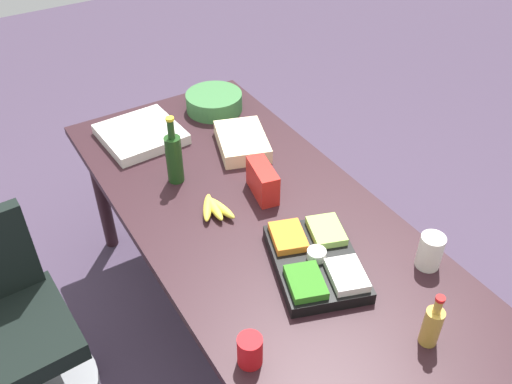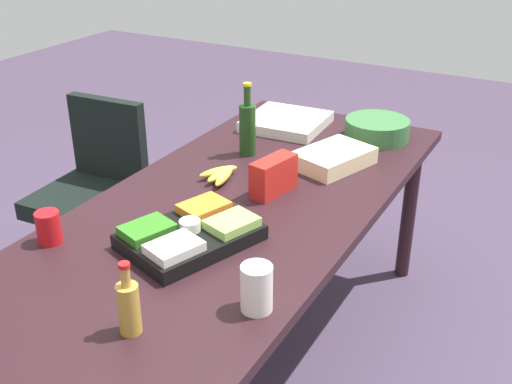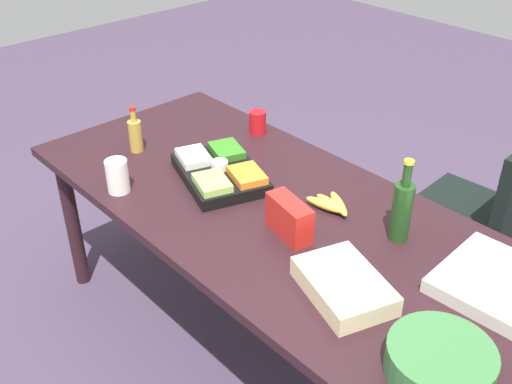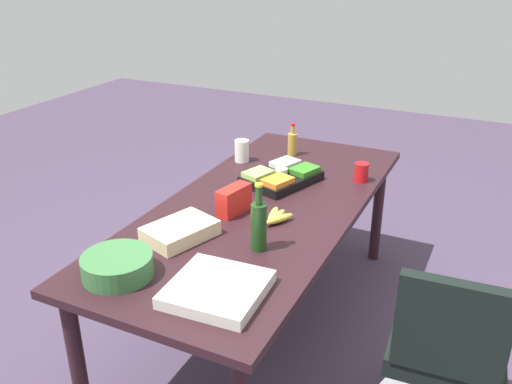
{
  "view_description": "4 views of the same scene",
  "coord_description": "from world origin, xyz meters",
  "px_view_note": "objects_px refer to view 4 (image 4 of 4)",
  "views": [
    {
      "loc": [
        1.41,
        -0.9,
        2.29
      ],
      "look_at": [
        -0.08,
        0.01,
        0.88
      ],
      "focal_mm": 38.76,
      "sensor_mm": 36.0,
      "label": 1
    },
    {
      "loc": [
        1.77,
        1.08,
        1.85
      ],
      "look_at": [
        -0.01,
        0.09,
        0.85
      ],
      "focal_mm": 44.07,
      "sensor_mm": 36.0,
      "label": 2
    },
    {
      "loc": [
        -1.38,
        1.37,
        2.08
      ],
      "look_at": [
        0.08,
        0.04,
        0.84
      ],
      "focal_mm": 42.28,
      "sensor_mm": 36.0,
      "label": 3
    },
    {
      "loc": [
        -2.36,
        -1.1,
        2.03
      ],
      "look_at": [
        -0.01,
        0.03,
        0.85
      ],
      "focal_mm": 38.21,
      "sensor_mm": 36.0,
      "label": 4
    }
  ],
  "objects_px": {
    "mayo_jar": "(242,151)",
    "wine_bottle": "(259,225)",
    "dressing_bottle": "(292,143)",
    "pizza_box": "(217,289)",
    "sheet_cake": "(180,231)",
    "red_solo_cup": "(361,172)",
    "conference_table": "(262,217)",
    "office_chair": "(443,367)",
    "banana_bunch": "(276,217)",
    "chip_bag_red": "(234,200)",
    "veggie_tray": "(281,176)",
    "salad_bowl": "(117,266)"
  },
  "relations": [
    {
      "from": "office_chair",
      "to": "salad_bowl",
      "type": "relative_size",
      "value": 3.01
    },
    {
      "from": "red_solo_cup",
      "to": "chip_bag_red",
      "type": "xyz_separation_m",
      "value": [
        -0.69,
        0.47,
        0.01
      ]
    },
    {
      "from": "veggie_tray",
      "to": "dressing_bottle",
      "type": "distance_m",
      "value": 0.47
    },
    {
      "from": "red_solo_cup",
      "to": "chip_bag_red",
      "type": "distance_m",
      "value": 0.83
    },
    {
      "from": "wine_bottle",
      "to": "banana_bunch",
      "type": "height_order",
      "value": "wine_bottle"
    },
    {
      "from": "wine_bottle",
      "to": "conference_table",
      "type": "bearing_deg",
      "value": 23.43
    },
    {
      "from": "office_chair",
      "to": "sheet_cake",
      "type": "relative_size",
      "value": 2.77
    },
    {
      "from": "chip_bag_red",
      "to": "dressing_bottle",
      "type": "xyz_separation_m",
      "value": [
        0.92,
        0.05,
        0.01
      ]
    },
    {
      "from": "wine_bottle",
      "to": "salad_bowl",
      "type": "distance_m",
      "value": 0.63
    },
    {
      "from": "conference_table",
      "to": "office_chair",
      "type": "relative_size",
      "value": 2.54
    },
    {
      "from": "red_solo_cup",
      "to": "wine_bottle",
      "type": "xyz_separation_m",
      "value": [
        -0.97,
        0.2,
        0.07
      ]
    },
    {
      "from": "conference_table",
      "to": "wine_bottle",
      "type": "xyz_separation_m",
      "value": [
        -0.43,
        -0.19,
        0.2
      ]
    },
    {
      "from": "conference_table",
      "to": "veggie_tray",
      "type": "xyz_separation_m",
      "value": [
        0.32,
        0.02,
        0.11
      ]
    },
    {
      "from": "mayo_jar",
      "to": "chip_bag_red",
      "type": "distance_m",
      "value": 0.74
    },
    {
      "from": "mayo_jar",
      "to": "office_chair",
      "type": "bearing_deg",
      "value": -120.77
    },
    {
      "from": "mayo_jar",
      "to": "wine_bottle",
      "type": "bearing_deg",
      "value": -149.04
    },
    {
      "from": "conference_table",
      "to": "salad_bowl",
      "type": "distance_m",
      "value": 0.92
    },
    {
      "from": "office_chair",
      "to": "chip_bag_red",
      "type": "bearing_deg",
      "value": 81.23
    },
    {
      "from": "veggie_tray",
      "to": "red_solo_cup",
      "type": "height_order",
      "value": "red_solo_cup"
    },
    {
      "from": "red_solo_cup",
      "to": "sheet_cake",
      "type": "xyz_separation_m",
      "value": [
        -1.03,
        0.57,
        -0.02
      ]
    },
    {
      "from": "red_solo_cup",
      "to": "sheet_cake",
      "type": "height_order",
      "value": "red_solo_cup"
    },
    {
      "from": "dressing_bottle",
      "to": "pizza_box",
      "type": "bearing_deg",
      "value": -168.12
    },
    {
      "from": "veggie_tray",
      "to": "chip_bag_red",
      "type": "bearing_deg",
      "value": 172.39
    },
    {
      "from": "veggie_tray",
      "to": "salad_bowl",
      "type": "xyz_separation_m",
      "value": [
        -1.2,
        0.22,
        0.01
      ]
    },
    {
      "from": "wine_bottle",
      "to": "salad_bowl",
      "type": "height_order",
      "value": "wine_bottle"
    },
    {
      "from": "banana_bunch",
      "to": "salad_bowl",
      "type": "bearing_deg",
      "value": 151.9
    },
    {
      "from": "sheet_cake",
      "to": "mayo_jar",
      "type": "bearing_deg",
      "value": 10.95
    },
    {
      "from": "sheet_cake",
      "to": "banana_bunch",
      "type": "height_order",
      "value": "sheet_cake"
    },
    {
      "from": "mayo_jar",
      "to": "pizza_box",
      "type": "relative_size",
      "value": 0.39
    },
    {
      "from": "conference_table",
      "to": "red_solo_cup",
      "type": "distance_m",
      "value": 0.67
    },
    {
      "from": "veggie_tray",
      "to": "mayo_jar",
      "type": "distance_m",
      "value": 0.42
    },
    {
      "from": "wine_bottle",
      "to": "sheet_cake",
      "type": "bearing_deg",
      "value": 99.83
    },
    {
      "from": "banana_bunch",
      "to": "salad_bowl",
      "type": "distance_m",
      "value": 0.83
    },
    {
      "from": "office_chair",
      "to": "wine_bottle",
      "type": "height_order",
      "value": "wine_bottle"
    },
    {
      "from": "conference_table",
      "to": "banana_bunch",
      "type": "distance_m",
      "value": 0.23
    },
    {
      "from": "office_chair",
      "to": "salad_bowl",
      "type": "bearing_deg",
      "value": 113.59
    },
    {
      "from": "conference_table",
      "to": "wine_bottle",
      "type": "relative_size",
      "value": 7.02
    },
    {
      "from": "red_solo_cup",
      "to": "salad_bowl",
      "type": "xyz_separation_m",
      "value": [
        -1.42,
        0.63,
        -0.01
      ]
    },
    {
      "from": "red_solo_cup",
      "to": "banana_bunch",
      "type": "distance_m",
      "value": 0.73
    },
    {
      "from": "mayo_jar",
      "to": "dressing_bottle",
      "type": "height_order",
      "value": "dressing_bottle"
    },
    {
      "from": "office_chair",
      "to": "sheet_cake",
      "type": "height_order",
      "value": "office_chair"
    },
    {
      "from": "pizza_box",
      "to": "sheet_cake",
      "type": "bearing_deg",
      "value": 46.22
    },
    {
      "from": "mayo_jar",
      "to": "red_solo_cup",
      "type": "height_order",
      "value": "mayo_jar"
    },
    {
      "from": "banana_bunch",
      "to": "salad_bowl",
      "type": "xyz_separation_m",
      "value": [
        -0.73,
        0.39,
        0.02
      ]
    },
    {
      "from": "veggie_tray",
      "to": "salad_bowl",
      "type": "bearing_deg",
      "value": 169.66
    },
    {
      "from": "sheet_cake",
      "to": "red_solo_cup",
      "type": "bearing_deg",
      "value": -29.11
    },
    {
      "from": "conference_table",
      "to": "office_chair",
      "type": "xyz_separation_m",
      "value": [
        -0.32,
        -1.04,
        -0.37
      ]
    },
    {
      "from": "banana_bunch",
      "to": "dressing_bottle",
      "type": "bearing_deg",
      "value": 17.49
    },
    {
      "from": "sheet_cake",
      "to": "banana_bunch",
      "type": "distance_m",
      "value": 0.48
    },
    {
      "from": "sheet_cake",
      "to": "salad_bowl",
      "type": "xyz_separation_m",
      "value": [
        -0.39,
        0.06,
        0.01
      ]
    }
  ]
}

